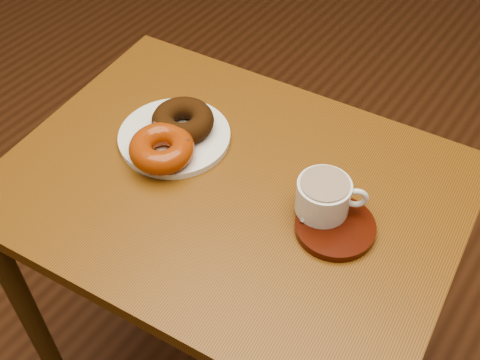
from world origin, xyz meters
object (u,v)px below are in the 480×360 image
Objects in this scene: donut_plate at (174,137)px; coffee_cup at (324,196)px; cafe_table at (231,225)px; saucer at (335,227)px.

coffee_cup is (0.32, 0.00, 0.04)m from donut_plate.
saucer reaches higher than cafe_table.
donut_plate is at bearing 177.76° from saucer.
coffee_cup reaches higher than saucer.
coffee_cup is (-0.03, 0.02, 0.04)m from saucer.
coffee_cup is at bearing 4.82° from cafe_table.
cafe_table is 0.20m from donut_plate.
cafe_table is 6.44× the size of saucer.
donut_plate is 1.90× the size of coffee_cup.
cafe_table is 4.06× the size of donut_plate.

